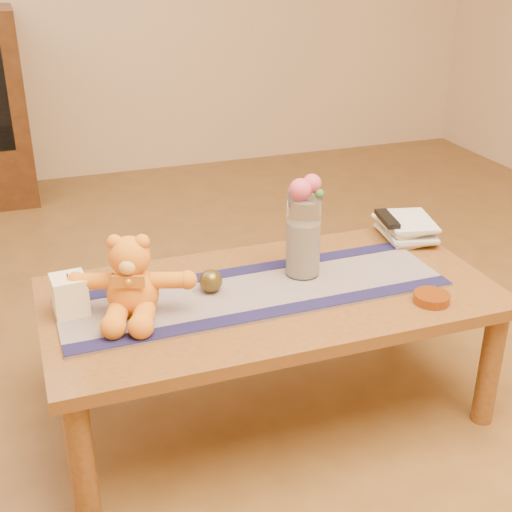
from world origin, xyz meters
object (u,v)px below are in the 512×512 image
object	(u,v)px
amber_dish	(432,298)
pillar_candle	(70,295)
teddy_bear	(132,276)
tv_remote	(387,219)
book_bottom	(385,237)
bronze_ball	(211,281)
glass_vase	(303,237)

from	to	relation	value
amber_dish	pillar_candle	bearing A→B (deg)	164.27
teddy_bear	tv_remote	size ratio (longest dim) A/B	2.15
book_bottom	tv_remote	distance (m)	0.08
book_bottom	amber_dish	world-z (taller)	amber_dish
pillar_candle	book_bottom	xyz separation A→B (m)	(1.13, 0.18, -0.05)
teddy_bear	book_bottom	world-z (taller)	teddy_bear
teddy_bear	amber_dish	distance (m)	0.90
bronze_ball	pillar_candle	bearing A→B (deg)	178.17
bronze_ball	tv_remote	xyz separation A→B (m)	(0.71, 0.18, 0.04)
pillar_candle	amber_dish	size ratio (longest dim) A/B	1.05
glass_vase	bronze_ball	xyz separation A→B (m)	(-0.31, -0.02, -0.09)
pillar_candle	tv_remote	distance (m)	1.14
pillar_candle	glass_vase	bearing A→B (deg)	0.30
glass_vase	book_bottom	distance (m)	0.45
bronze_ball	glass_vase	bearing A→B (deg)	3.14
bronze_ball	book_bottom	distance (m)	0.74
pillar_candle	glass_vase	world-z (taller)	glass_vase
teddy_bear	bronze_ball	xyz separation A→B (m)	(0.25, 0.05, -0.08)
bronze_ball	book_bottom	world-z (taller)	bronze_ball
tv_remote	pillar_candle	bearing A→B (deg)	-160.99
tv_remote	amber_dish	size ratio (longest dim) A/B	1.46
glass_vase	tv_remote	xyz separation A→B (m)	(0.40, 0.16, -0.05)
tv_remote	amber_dish	bearing A→B (deg)	-91.72
bronze_ball	amber_dish	distance (m)	0.67
glass_vase	book_bottom	world-z (taller)	glass_vase
glass_vase	pillar_candle	bearing A→B (deg)	-179.70
glass_vase	bronze_ball	world-z (taller)	glass_vase
amber_dish	book_bottom	bearing A→B (deg)	77.66
tv_remote	amber_dish	world-z (taller)	tv_remote
teddy_bear	bronze_ball	distance (m)	0.26
bronze_ball	tv_remote	world-z (taller)	tv_remote
teddy_bear	book_bottom	bearing A→B (deg)	32.04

